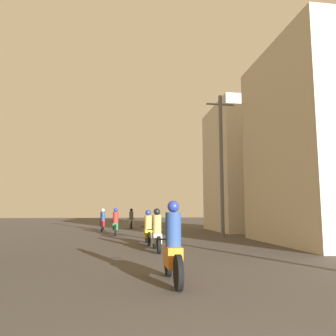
{
  "coord_description": "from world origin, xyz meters",
  "views": [
    {
      "loc": [
        -0.73,
        -0.88,
        1.48
      ],
      "look_at": [
        1.8,
        16.94,
        3.76
      ],
      "focal_mm": 35.0,
      "sensor_mm": 36.0,
      "label": 1
    }
  ],
  "objects": [
    {
      "name": "utility_pole_far",
      "position": [
        4.69,
        16.34,
        4.09
      ],
      "size": [
        1.6,
        0.2,
        7.85
      ],
      "color": "slate",
      "rests_on": "ground_plane"
    },
    {
      "name": "building_right_far",
      "position": [
        7.69,
        21.37,
        4.41
      ],
      "size": [
        4.0,
        6.13,
        8.83
      ],
      "color": "beige",
      "rests_on": "ground_plane"
    },
    {
      "name": "motorcycle_red",
      "position": [
        -2.01,
        22.79,
        0.63
      ],
      "size": [
        0.6,
        2.05,
        1.55
      ],
      "rotation": [
        0.0,
        0.0,
        -0.03
      ],
      "color": "black",
      "rests_on": "ground_plane"
    },
    {
      "name": "motorcycle_yellow",
      "position": [
        0.43,
        13.41,
        0.58
      ],
      "size": [
        0.6,
        1.98,
        1.46
      ],
      "rotation": [
        0.0,
        0.0,
        0.07
      ],
      "color": "black",
      "rests_on": "ground_plane"
    },
    {
      "name": "motorcycle_green",
      "position": [
        -1.04,
        18.68,
        0.63
      ],
      "size": [
        0.6,
        2.11,
        1.58
      ],
      "rotation": [
        0.0,
        0.0,
        -0.01
      ],
      "color": "black",
      "rests_on": "ground_plane"
    },
    {
      "name": "building_right_near",
      "position": [
        8.58,
        12.44,
        4.4
      ],
      "size": [
        5.69,
        6.74,
        8.79
      ],
      "color": "beige",
      "rests_on": "ground_plane"
    },
    {
      "name": "motorcycle_white",
      "position": [
        0.07,
        25.37,
        0.62
      ],
      "size": [
        0.6,
        1.96,
        1.56
      ],
      "rotation": [
        0.0,
        0.0,
        0.02
      ],
      "color": "black",
      "rests_on": "ground_plane"
    },
    {
      "name": "motorcycle_orange",
      "position": [
        0.33,
        5.87,
        0.66
      ],
      "size": [
        0.6,
        1.97,
        1.66
      ],
      "rotation": [
        0.0,
        0.0,
        -0.08
      ],
      "color": "black",
      "rests_on": "ground_plane"
    },
    {
      "name": "motorcycle_silver",
      "position": [
        0.55,
        11.05,
        0.61
      ],
      "size": [
        0.6,
        2.05,
        1.52
      ],
      "rotation": [
        0.0,
        0.0,
        0.1
      ],
      "color": "black",
      "rests_on": "ground_plane"
    }
  ]
}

